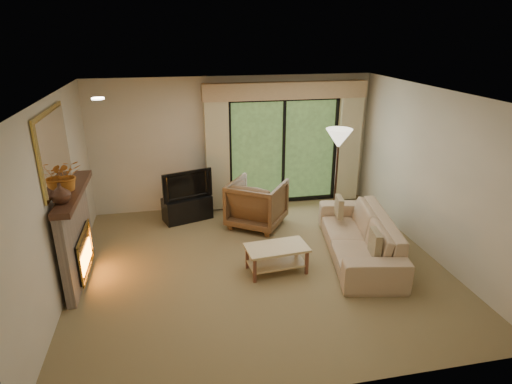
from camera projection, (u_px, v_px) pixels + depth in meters
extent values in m
plane|color=olive|center=(260.00, 265.00, 6.60)|extent=(5.50, 5.50, 0.00)
plane|color=silver|center=(260.00, 94.00, 5.67)|extent=(5.50, 5.50, 0.00)
plane|color=beige|center=(234.00, 144.00, 8.42)|extent=(5.00, 0.00, 5.00)
plane|color=beige|center=(318.00, 280.00, 3.85)|extent=(5.00, 0.00, 5.00)
plane|color=beige|center=(56.00, 201.00, 5.63)|extent=(0.00, 5.00, 5.00)
plane|color=beige|center=(433.00, 174.00, 6.65)|extent=(0.00, 5.00, 5.00)
cube|color=#BFB389|center=(217.00, 152.00, 8.25)|extent=(0.45, 0.18, 2.35)
cube|color=#BFB389|center=(349.00, 145.00, 8.75)|extent=(0.45, 0.18, 2.35)
cube|color=tan|center=(286.00, 90.00, 8.12)|extent=(3.20, 0.24, 0.32)
cube|color=black|center=(187.00, 208.00, 8.12)|extent=(0.97, 0.66, 0.45)
imported|color=black|center=(186.00, 184.00, 7.94)|extent=(0.94, 0.41, 0.55)
imported|color=brown|center=(257.00, 203.00, 7.81)|extent=(1.30, 1.30, 0.86)
imported|color=tan|center=(359.00, 236.00, 6.78)|extent=(1.35, 2.49, 0.69)
cube|color=brown|center=(375.00, 243.00, 6.06)|extent=(0.16, 0.37, 0.36)
cube|color=brown|center=(339.00, 207.00, 7.30)|extent=(0.16, 0.36, 0.35)
imported|color=#3E2419|center=(60.00, 193.00, 5.33)|extent=(0.31, 0.31, 0.26)
imported|color=#BC6A21|center=(67.00, 175.00, 5.72)|extent=(0.46, 0.42, 0.42)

